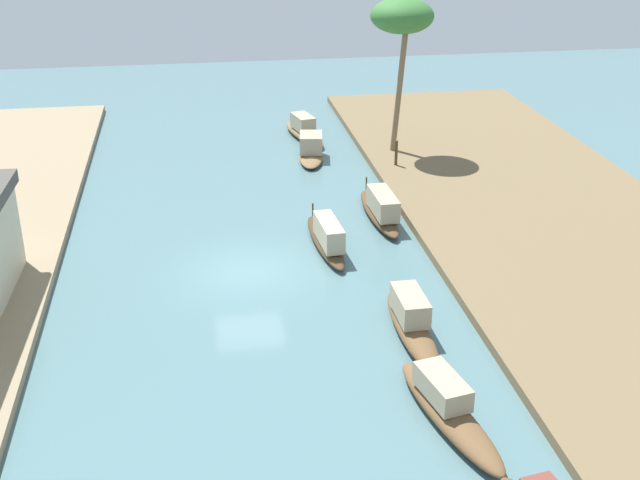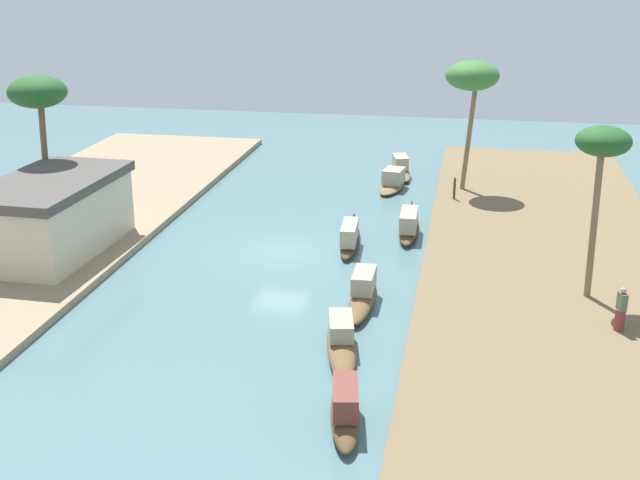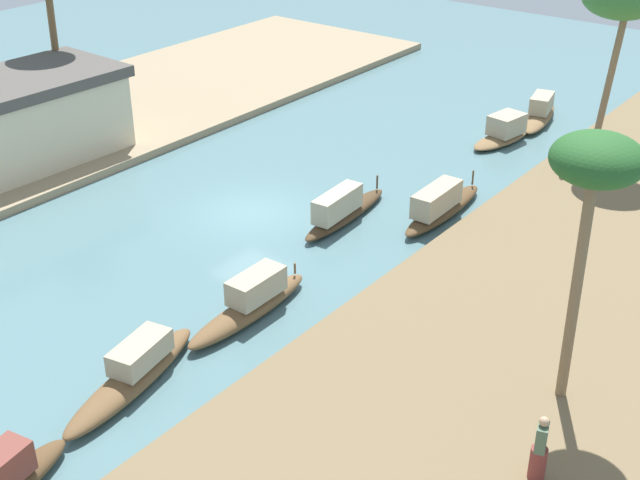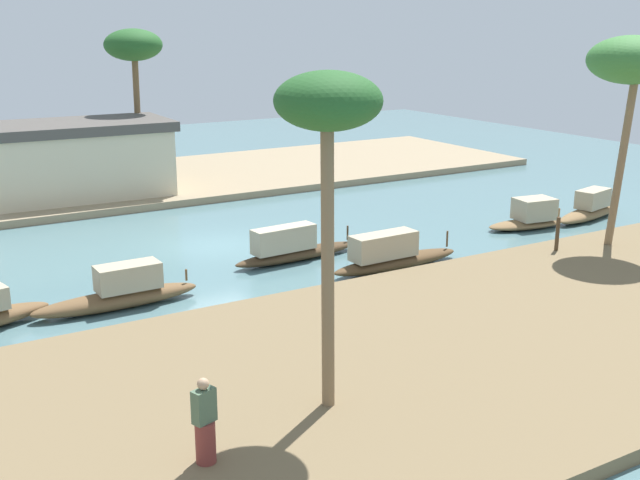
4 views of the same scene
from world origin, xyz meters
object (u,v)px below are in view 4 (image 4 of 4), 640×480
sampan_near_left_bank (391,255)px  sampan_open_hull (531,216)px  mooring_post (557,234)px  palm_tree_right_tall (133,48)px  palm_tree_left_far (631,63)px  sampan_with_tall_canopy (591,208)px  palm_tree_left_near (328,114)px  person_on_near_bank (205,427)px  sampan_downstream_large (292,248)px  riverside_building (78,158)px  sampan_foreground (121,292)px

sampan_near_left_bank → sampan_open_hull: bearing=9.8°
sampan_near_left_bank → mooring_post: 6.13m
mooring_post → palm_tree_right_tall: 22.67m
sampan_open_hull → palm_tree_left_far: size_ratio=0.51×
sampan_with_tall_canopy → palm_tree_left_near: size_ratio=0.70×
person_on_near_bank → palm_tree_left_far: (18.54, 5.96, 5.79)m
palm_tree_left_near → palm_tree_left_far: size_ratio=0.94×
mooring_post → palm_tree_left_far: bearing=-15.1°
person_on_near_bank → palm_tree_right_tall: bearing=-123.8°
person_on_near_bank → mooring_post: (16.28, 6.57, -0.12)m
person_on_near_bank → sampan_downstream_large: bearing=-143.1°
sampan_open_hull → mooring_post: size_ratio=3.10×
palm_tree_right_tall → palm_tree_left_near: bearing=-100.2°
sampan_with_tall_canopy → riverside_building: size_ratio=0.57×
palm_tree_left_near → sampan_foreground: bearing=100.8°
sampan_foreground → palm_tree_left_far: palm_tree_left_far is taller
sampan_foreground → person_on_near_bank: bearing=-98.9°
sampan_foreground → mooring_post: bearing=-12.7°
palm_tree_right_tall → sampan_with_tall_canopy: bearing=-48.8°
person_on_near_bank → palm_tree_left_far: size_ratio=0.23×
sampan_open_hull → sampan_near_left_bank: sampan_near_left_bank is taller
sampan_foreground → palm_tree_right_tall: (6.38, 16.98, 6.49)m
sampan_foreground → mooring_post: mooring_post is taller
sampan_foreground → person_on_near_bank: size_ratio=2.97×
sampan_open_hull → palm_tree_left_near: (-15.67, -9.48, 6.00)m
mooring_post → palm_tree_right_tall: palm_tree_right_tall is taller
palm_tree_left_near → person_on_near_bank: bearing=-165.4°
sampan_near_left_bank → palm_tree_right_tall: bearing=97.0°
sampan_near_left_bank → person_on_near_bank: size_ratio=3.07×
sampan_open_hull → sampan_with_tall_canopy: bearing=6.4°
sampan_near_left_bank → palm_tree_left_near: (-7.38, -7.82, 5.98)m
sampan_with_tall_canopy → palm_tree_left_far: size_ratio=0.66×
riverside_building → person_on_near_bank: bearing=-97.8°
sampan_foreground → sampan_downstream_large: 6.84m
sampan_downstream_large → person_on_near_bank: (-8.09, -11.30, 0.57)m
sampan_downstream_large → riverside_building: riverside_building is taller
sampan_downstream_large → palm_tree_right_tall: 16.73m
person_on_near_bank → riverside_building: size_ratio=0.20×
sampan_downstream_large → riverside_building: size_ratio=0.60×
sampan_downstream_large → palm_tree_left_far: (10.45, -5.34, 6.36)m
sampan_near_left_bank → palm_tree_left_near: palm_tree_left_near is taller
sampan_with_tall_canopy → person_on_near_bank: (-22.28, -10.17, 0.63)m
sampan_with_tall_canopy → sampan_downstream_large: size_ratio=0.96×
palm_tree_right_tall → riverside_building: bearing=-150.2°
sampan_with_tall_canopy → riverside_building: (-18.09, 14.48, 1.66)m
sampan_with_tall_canopy → palm_tree_left_far: 8.54m
sampan_foreground → riverside_building: (2.76, 14.90, 1.61)m
sampan_open_hull → sampan_downstream_large: (-10.72, 1.00, 0.01)m
sampan_with_tall_canopy → palm_tree_right_tall: 22.94m
sampan_open_hull → palm_tree_right_tall: palm_tree_right_tall is taller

